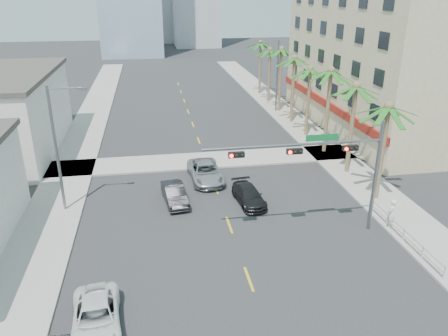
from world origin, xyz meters
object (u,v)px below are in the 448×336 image
Objects in this scene: car_lane_left at (175,194)px; pedestrian at (391,214)px; car_lane_center at (206,172)px; car_lane_right at (249,195)px; traffic_signal_mast at (329,161)px; car_parked_far at (96,317)px.

car_lane_left is 2.07× the size of pedestrian.
pedestrian is at bearing -45.49° from car_lane_center.
car_lane_left is 5.48m from car_lane_right.
traffic_signal_mast is 15.67m from car_parked_far.
pedestrian reaches higher than car_lane_center.
car_lane_left is (4.41, 12.48, 0.03)m from car_parked_far.
car_parked_far is at bearing -25.38° from pedestrian.
car_lane_right is at bearing -63.88° from car_lane_center.
car_lane_center reaches higher than car_lane_right.
pedestrian is (10.90, -10.00, 0.41)m from car_lane_center.
traffic_signal_mast is 7.71m from car_lane_right.
traffic_signal_mast is 2.34× the size of car_parked_far.
car_lane_right is (5.39, -0.98, -0.07)m from car_lane_left.
car_lane_right is 9.88m from pedestrian.
car_lane_right is at bearing 126.88° from traffic_signal_mast.
traffic_signal_mast is 11.82m from car_lane_left.
car_lane_center reaches higher than car_parked_far.
traffic_signal_mast is 2.67× the size of car_lane_left.
traffic_signal_mast is at bearing -59.10° from car_lane_right.
car_lane_center is (7.20, 16.17, 0.09)m from car_parked_far.
car_lane_center reaches higher than car_lane_left.
pedestrian is (13.69, -6.31, 0.47)m from car_lane_left.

